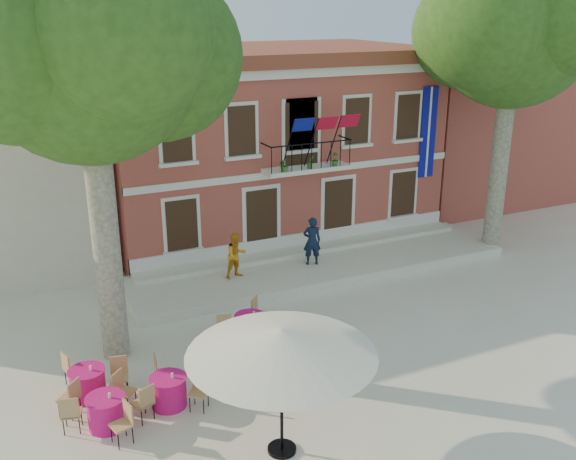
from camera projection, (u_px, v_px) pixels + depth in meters
The scene contains 13 objects.
ground at pixel (330, 334), 18.73m from camera, with size 90.00×90.00×0.00m, color beige.
main_building at pixel (259, 139), 26.81m from camera, with size 13.50×9.59×7.50m.
neighbor_east at pixel (468, 127), 32.68m from camera, with size 9.40×9.40×6.40m.
terrace at pixel (320, 266), 23.24m from camera, with size 14.00×3.40×0.30m, color silver.
plane_tree_west at pixel (87, 50), 14.94m from camera, with size 5.58×5.58×10.97m.
plane_tree_east at pixel (514, 29), 22.49m from camera, with size 5.72×5.72×11.24m.
patio_umbrella at pixel (281, 342), 12.95m from camera, with size 3.94×3.94×2.93m.
pedestrian_navy at pixel (312, 241), 22.72m from camera, with size 0.64×0.42×1.76m, color #0F1A33.
pedestrian_orange at pixel (236, 255), 21.65m from camera, with size 0.77×0.60×1.58m, color orange.
cafe_table_0 at pixel (88, 382), 15.55m from camera, with size 1.79×1.83×0.95m.
cafe_table_1 at pixel (169, 390), 15.24m from camera, with size 1.86×1.72×0.95m.
cafe_table_2 at pixel (106, 410), 14.47m from camera, with size 1.81×1.81×0.95m.
cafe_table_3 at pixel (250, 326), 18.27m from camera, with size 1.81×1.80×0.95m.
Camera 1 is at (-8.20, -14.57, 9.07)m, focal length 40.00 mm.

